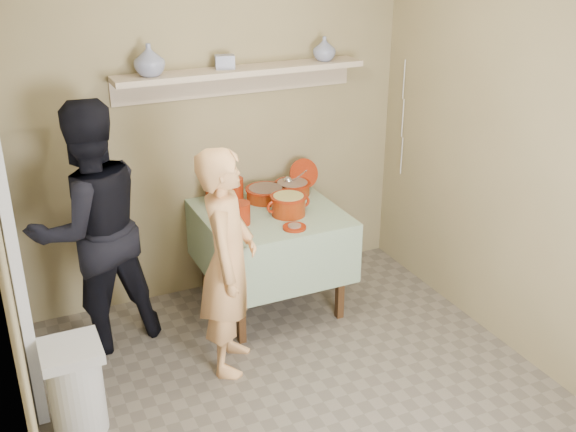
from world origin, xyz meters
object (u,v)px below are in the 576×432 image
person_cook (228,262)px  trash_bin (76,388)px  person_helper (91,228)px  serving_table (270,226)px  cazuela_rice (288,203)px

person_cook → trash_bin: bearing=131.7°
person_helper → trash_bin: person_helper is taller
serving_table → person_helper: bearing=178.0°
serving_table → trash_bin: bearing=-151.8°
person_helper → serving_table: (1.23, -0.04, -0.20)m
cazuela_rice → trash_bin: cazuela_rice is taller
person_cook → person_helper: size_ratio=0.87×
person_cook → cazuela_rice: 0.78m
trash_bin → person_helper: bearing=71.2°
person_cook → cazuela_rice: (0.62, 0.46, 0.11)m
person_cook → serving_table: 0.78m
serving_table → cazuela_rice: cazuela_rice is taller
person_cook → person_helper: person_helper is taller
serving_table → person_cook: bearing=-132.4°
person_cook → trash_bin: size_ratio=2.63×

